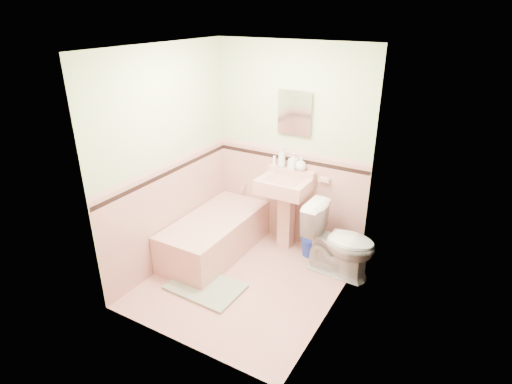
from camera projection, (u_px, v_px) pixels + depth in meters
The scene contains 32 objects.
floor at pixel (245, 281), 4.68m from camera, with size 2.20×2.20×0.00m, color #D2958A.
ceiling at pixel (242, 47), 3.66m from camera, with size 2.20×2.20×0.00m, color white.
wall_back at pixel (291, 148), 5.04m from camera, with size 2.50×2.50×0.00m, color #F1E2C4.
wall_front at pixel (172, 224), 3.30m from camera, with size 2.50×2.50×0.00m, color #F1E2C4.
wall_left at pixel (167, 161), 4.62m from camera, with size 2.50×2.50×0.00m, color #F1E2C4.
wall_right at pixel (339, 199), 3.72m from camera, with size 2.50×2.50×0.00m, color #F1E2C4.
wainscot_back at pixel (289, 197), 5.30m from camera, with size 2.00×2.00×0.00m, color #D59A8F.
wainscot_front at pixel (179, 289), 3.58m from camera, with size 2.00×2.00×0.00m, color #D59A8F.
wainscot_left at pixel (173, 213), 4.89m from camera, with size 2.20×2.20×0.00m, color #D59A8F.
wainscot_right at pixel (332, 260), 3.99m from camera, with size 2.20×2.20×0.00m, color #D59A8F.
accent_back at pixel (290, 159), 5.08m from camera, with size 2.00×2.00×0.00m, color black.
accent_front at pixel (174, 237), 3.37m from camera, with size 2.00×2.00×0.00m, color black.
accent_left at pixel (169, 172), 4.67m from camera, with size 2.20×2.20×0.00m, color black.
accent_right at pixel (336, 212), 3.78m from camera, with size 2.20×2.20×0.00m, color black.
cap_back at pixel (290, 151), 5.04m from camera, with size 2.00×2.00×0.00m, color #D29994.
cap_front at pixel (173, 226), 3.33m from camera, with size 2.00×2.00×0.00m, color #D29994.
cap_left at pixel (169, 164), 4.63m from camera, with size 2.20×2.20×0.00m, color #D29994.
cap_right at pixel (337, 202), 3.74m from camera, with size 2.20×2.20×0.00m, color #D29994.
bathtub at pixel (215, 236), 5.14m from camera, with size 0.70×1.50×0.45m, color tan.
tub_faucet at pixel (245, 186), 5.54m from camera, with size 0.04×0.04×0.12m, color silver.
sink at pixel (284, 214), 5.15m from camera, with size 0.61×0.50×0.95m, color tan, non-canonical shape.
sink_faucet at pixel (290, 175), 5.06m from camera, with size 0.02×0.02×0.10m, color silver.
medicine_cabinet at pixel (295, 113), 4.81m from camera, with size 0.38×0.04×0.48m, color white.
soap_dish at pixel (324, 180), 4.92m from camera, with size 0.13×0.08×0.04m, color tan.
soap_bottle_left at pixel (282, 157), 5.08m from camera, with size 0.10×0.10×0.25m, color #B2B2B2.
soap_bottle_mid at pixel (293, 161), 5.02m from camera, with size 0.09×0.09×0.20m, color #B2B2B2.
soap_bottle_right at pixel (301, 164), 4.98m from camera, with size 0.13×0.13×0.17m, color #B2B2B2.
tube at pixel (274, 161), 5.15m from camera, with size 0.04×0.04×0.12m, color white.
toilet at pixel (340, 241), 4.67m from camera, with size 0.46×0.81×0.82m, color white.
bucket at pixel (310, 246), 5.13m from camera, with size 0.23×0.23×0.23m, color #1B30A2, non-canonical shape.
bath_mat at pixel (205, 287), 4.55m from camera, with size 0.80×0.53×0.03m, color gray.
shoe at pixel (195, 277), 4.64m from camera, with size 0.16×0.07×0.06m, color #BF1E59.
Camera 1 is at (2.03, -3.29, 2.83)m, focal length 29.16 mm.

